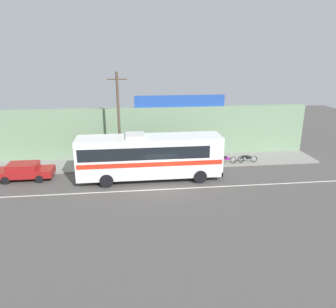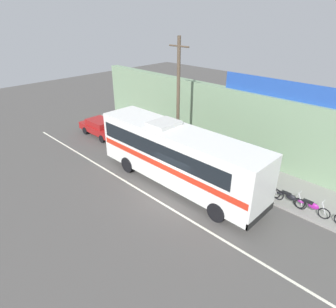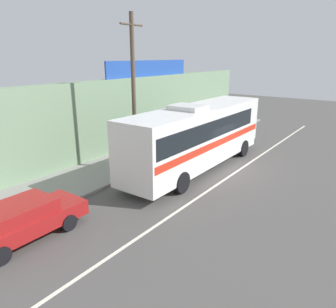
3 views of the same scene
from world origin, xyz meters
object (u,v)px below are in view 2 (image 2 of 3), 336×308
(intercity_bus, at_px, (177,153))
(motorcycle_blue, at_px, (289,197))
(utility_pole, at_px, (178,100))
(motorcycle_red, at_px, (265,187))
(parked_car, at_px, (101,127))
(motorcycle_green, at_px, (311,206))
(pedestrian_far_right, at_px, (264,163))
(pedestrian_by_curb, at_px, (268,171))

(intercity_bus, height_order, motorcycle_blue, intercity_bus)
(utility_pole, relative_size, motorcycle_red, 4.47)
(parked_car, relative_size, motorcycle_blue, 2.35)
(intercity_bus, relative_size, parked_car, 2.57)
(parked_car, relative_size, utility_pole, 0.54)
(motorcycle_green, xyz_separation_m, motorcycle_blue, (-1.15, -0.04, 0.00))
(parked_car, bearing_deg, motorcycle_blue, 5.10)
(intercity_bus, bearing_deg, pedestrian_far_right, 50.13)
(motorcycle_blue, bearing_deg, pedestrian_far_right, 145.69)
(utility_pole, bearing_deg, pedestrian_by_curb, 9.28)
(motorcycle_red, relative_size, motorcycle_blue, 0.98)
(motorcycle_blue, distance_m, pedestrian_by_curb, 2.18)
(utility_pole, bearing_deg, intercity_bus, -48.23)
(utility_pole, relative_size, pedestrian_far_right, 4.90)
(intercity_bus, height_order, parked_car, intercity_bus)
(utility_pole, height_order, motorcycle_green, utility_pole)
(intercity_bus, bearing_deg, utility_pole, 131.77)
(motorcycle_blue, bearing_deg, parked_car, -174.90)
(motorcycle_green, height_order, pedestrian_far_right, pedestrian_far_right)
(pedestrian_far_right, bearing_deg, pedestrian_by_curb, -46.36)
(pedestrian_by_curb, bearing_deg, intercity_bus, -138.73)
(parked_car, relative_size, motorcycle_green, 2.34)
(pedestrian_by_curb, bearing_deg, motorcycle_green, -18.50)
(motorcycle_red, xyz_separation_m, motorcycle_blue, (1.43, -0.05, 0.00))
(motorcycle_green, height_order, pedestrian_by_curb, pedestrian_by_curb)
(pedestrian_far_right, bearing_deg, motorcycle_blue, -34.31)
(intercity_bus, distance_m, motorcycle_red, 5.45)
(motorcycle_green, height_order, motorcycle_red, same)
(intercity_bus, relative_size, pedestrian_far_right, 6.75)
(utility_pole, xyz_separation_m, pedestrian_far_right, (5.82, 1.66, -3.24))
(motorcycle_blue, xyz_separation_m, pedestrian_far_right, (-2.43, 1.66, 0.54))
(intercity_bus, xyz_separation_m, utility_pole, (-2.29, 2.57, 2.28))
(parked_car, xyz_separation_m, utility_pole, (7.57, 1.40, 3.61))
(utility_pole, height_order, motorcycle_red, utility_pole)
(utility_pole, relative_size, pedestrian_by_curb, 5.03)
(motorcycle_green, bearing_deg, pedestrian_far_right, 155.70)
(utility_pole, height_order, motorcycle_blue, utility_pole)
(motorcycle_blue, relative_size, pedestrian_far_right, 1.12)
(motorcycle_red, distance_m, pedestrian_far_right, 1.96)
(utility_pole, bearing_deg, parked_car, -169.48)
(parked_car, relative_size, motorcycle_red, 2.40)
(intercity_bus, relative_size, pedestrian_by_curb, 6.93)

